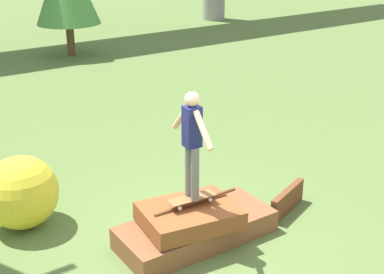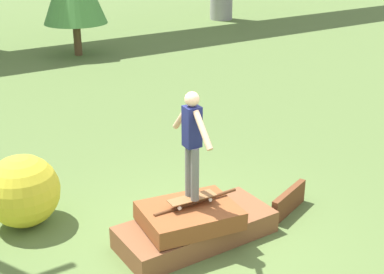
% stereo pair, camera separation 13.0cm
% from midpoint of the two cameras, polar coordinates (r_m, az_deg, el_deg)
% --- Properties ---
extents(ground_plane, '(80.00, 80.00, 0.00)m').
position_cam_midpoint_polar(ground_plane, '(8.29, 0.92, -10.86)').
color(ground_plane, '#567038').
extents(scrap_pile, '(2.40, 1.17, 0.67)m').
position_cam_midpoint_polar(scrap_pile, '(8.12, 0.71, -9.39)').
color(scrap_pile, brown).
rests_on(scrap_pile, ground_plane).
extents(scrap_plank_loose, '(0.99, 0.46, 0.41)m').
position_cam_midpoint_polar(scrap_plank_loose, '(9.05, 10.68, -6.76)').
color(scrap_plank_loose, brown).
rests_on(scrap_plank_loose, ground_plane).
extents(skateboard, '(0.75, 0.28, 0.09)m').
position_cam_midpoint_polar(skateboard, '(7.85, 0.48, -6.56)').
color(skateboard, brown).
rests_on(skateboard, scrap_pile).
extents(skater, '(0.24, 1.06, 1.61)m').
position_cam_midpoint_polar(skater, '(7.45, 0.50, -0.19)').
color(skater, slate).
rests_on(skater, skateboard).
extents(bush_yellow_flowering, '(1.16, 1.16, 1.16)m').
position_cam_midpoint_polar(bush_yellow_flowering, '(8.80, -17.20, -5.51)').
color(bush_yellow_flowering, gold).
rests_on(bush_yellow_flowering, ground_plane).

